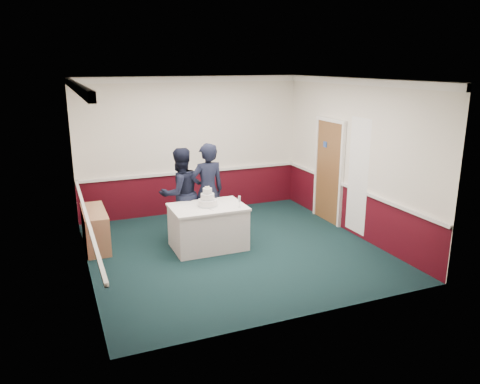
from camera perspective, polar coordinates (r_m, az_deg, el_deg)
name	(u,v)px	position (r m, az deg, el deg)	size (l,w,h in m)	color
ground	(234,250)	(8.52, -0.76, -7.04)	(5.00, 5.00, 0.00)	#11272B
room_shell	(225,137)	(8.57, -1.83, 6.76)	(5.00, 5.00, 3.00)	white
sideboard	(95,229)	(8.92, -17.21, -4.30)	(0.41, 1.20, 0.70)	#B17F56
cake_table	(208,227)	(8.50, -3.91, -4.22)	(1.32, 0.92, 0.79)	white
wedding_cake	(208,200)	(8.35, -3.97, -0.99)	(0.35, 0.35, 0.36)	white
cake_knife	(210,209)	(8.19, -3.72, -2.10)	(0.01, 0.22, 0.01)	silver
champagne_flute	(239,200)	(8.26, -0.07, -0.95)	(0.05, 0.05, 0.21)	silver
person_man	(180,193)	(8.95, -7.28, -0.15)	(0.85, 0.66, 1.74)	black
person_woman	(208,191)	(8.89, -3.98, 0.14)	(0.67, 0.44, 1.83)	black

